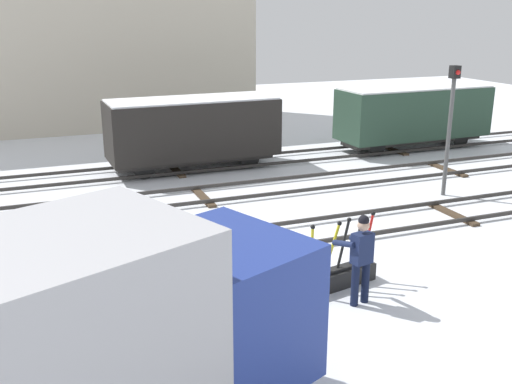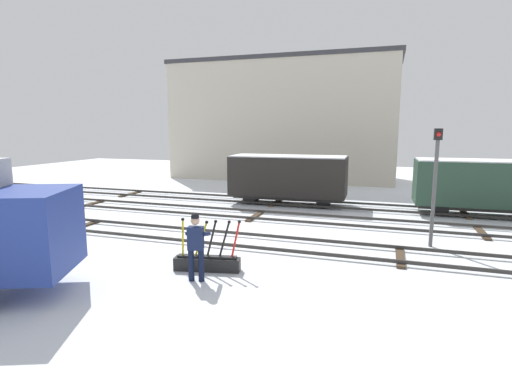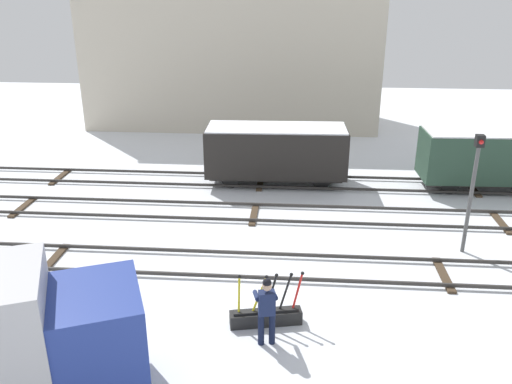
% 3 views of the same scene
% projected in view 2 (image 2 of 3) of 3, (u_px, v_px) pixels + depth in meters
% --- Properties ---
extents(ground_plane, '(60.00, 60.00, 0.00)m').
position_uv_depth(ground_plane, '(219.00, 241.00, 13.62)').
color(ground_plane, silver).
extents(track_main_line, '(44.00, 1.94, 0.18)m').
position_uv_depth(track_main_line, '(219.00, 238.00, 13.60)').
color(track_main_line, '#2D2B28').
rests_on(track_main_line, ground_plane).
extents(track_siding_near, '(44.00, 1.94, 0.18)m').
position_uv_depth(track_siding_near, '(255.00, 215.00, 17.25)').
color(track_siding_near, '#2D2B28').
rests_on(track_siding_near, ground_plane).
extents(track_siding_far, '(44.00, 1.94, 0.18)m').
position_uv_depth(track_siding_far, '(275.00, 201.00, 20.38)').
color(track_siding_far, '#2D2B28').
rests_on(track_siding_far, ground_plane).
extents(switch_lever_frame, '(1.84, 0.72, 1.45)m').
position_uv_depth(switch_lever_frame, '(207.00, 261.00, 10.76)').
color(switch_lever_frame, black).
rests_on(switch_lever_frame, ground_plane).
extents(rail_worker, '(0.63, 0.75, 1.76)m').
position_uv_depth(rail_worker, '(196.00, 243.00, 9.93)').
color(rail_worker, '#111831').
rests_on(rail_worker, ground_plane).
extents(signal_post, '(0.24, 0.32, 3.83)m').
position_uv_depth(signal_post, '(435.00, 175.00, 12.62)').
color(signal_post, '#4C4C4C').
rests_on(signal_post, ground_plane).
extents(apartment_building, '(16.94, 5.60, 8.89)m').
position_uv_depth(apartment_building, '(283.00, 120.00, 30.19)').
color(apartment_building, beige).
rests_on(apartment_building, ground_plane).
extents(freight_car_mid_siding, '(5.83, 2.26, 2.48)m').
position_uv_depth(freight_car_mid_siding, '(288.00, 177.00, 19.97)').
color(freight_car_mid_siding, '#2D2B28').
rests_on(freight_car_mid_siding, ground_plane).
extents(freight_car_far_end, '(6.27, 2.16, 2.48)m').
position_uv_depth(freight_car_far_end, '(491.00, 185.00, 17.16)').
color(freight_car_far_end, '#2D2B28').
rests_on(freight_car_far_end, ground_plane).
extents(perched_bird_roof_left, '(0.27, 0.24, 0.13)m').
position_uv_depth(perched_bird_roof_left, '(341.00, 53.00, 27.18)').
color(perched_bird_roof_left, '#514C47').
rests_on(perched_bird_roof_left, apartment_building).
extents(perched_bird_roof_right, '(0.27, 0.25, 0.13)m').
position_uv_depth(perched_bird_roof_right, '(261.00, 57.00, 28.61)').
color(perched_bird_roof_right, '#514C47').
rests_on(perched_bird_roof_right, apartment_building).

